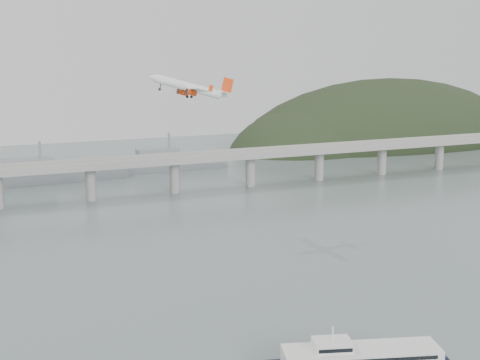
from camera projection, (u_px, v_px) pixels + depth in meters
name	position (u px, v px, depth m)	size (l,w,h in m)	color
ground	(310.00, 325.00, 199.19)	(900.00, 900.00, 0.00)	slate
bridge	(140.00, 166.00, 375.23)	(800.00, 22.00, 23.90)	gray
headland	(398.00, 162.00, 612.70)	(365.00, 155.00, 156.00)	black
airliner	(191.00, 88.00, 268.75)	(38.76, 34.91, 12.78)	white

